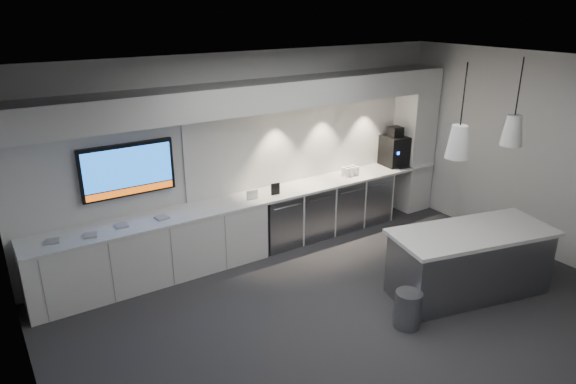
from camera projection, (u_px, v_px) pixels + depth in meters
floor at (351, 314)px, 6.40m from camera, size 7.00×7.00×0.00m
ceiling at (364, 69)px, 5.35m from camera, size 7.00×7.00×0.00m
wall_back at (251, 152)px, 7.84m from camera, size 7.00×0.00×7.00m
wall_front at (570, 303)px, 3.91m from camera, size 7.00×0.00×7.00m
wall_left at (20, 290)px, 4.09m from camera, size 0.00×7.00×7.00m
wall_right at (537, 156)px, 7.66m from camera, size 0.00×7.00×7.00m
back_counter at (263, 196)px, 7.80m from camera, size 6.80×0.65×0.04m
left_base_cabinets at (153, 251)px, 7.07m from camera, size 3.30×0.63×0.86m
fridge_unit_a at (277, 220)px, 8.09m from camera, size 0.60×0.61×0.85m
fridge_unit_b at (309, 212)px, 8.41m from camera, size 0.60×0.61×0.85m
fridge_unit_c at (340, 204)px, 8.73m from camera, size 0.60×0.61×0.85m
fridge_unit_d at (368, 197)px, 9.05m from camera, size 0.60×0.61×0.85m
backsplash at (316, 138)px, 8.42m from camera, size 4.60×0.03×1.30m
soffit at (260, 96)px, 7.29m from camera, size 6.90×0.60×0.40m
column at (414, 140)px, 9.31m from camera, size 0.55×0.55×2.60m
wall_tv at (128, 170)px, 6.81m from camera, size 1.25×0.07×0.72m
island at (469, 262)px, 6.73m from camera, size 2.28×1.37×0.90m
bin at (408, 309)px, 6.10m from camera, size 0.34×0.34×0.45m
coffee_machine at (394, 150)px, 9.11m from camera, size 0.43×0.58×0.70m
sign_black at (275, 189)px, 7.78m from camera, size 0.14×0.04×0.18m
sign_white at (252, 195)px, 7.60m from camera, size 0.18×0.03×0.14m
cup_cluster at (350, 171)px, 8.64m from camera, size 0.28×0.18×0.15m
tray_a at (52, 241)px, 6.26m from camera, size 0.19×0.19×0.02m
tray_b at (90, 235)px, 6.42m from camera, size 0.19×0.19×0.02m
tray_c at (121, 226)px, 6.70m from camera, size 0.16×0.16×0.02m
tray_d at (162, 218)px, 6.94m from camera, size 0.18×0.18×0.02m
pendant_left at (458, 142)px, 5.88m from camera, size 0.27×0.27×1.09m
pendant_right at (513, 130)px, 6.39m from camera, size 0.27×0.27×1.09m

